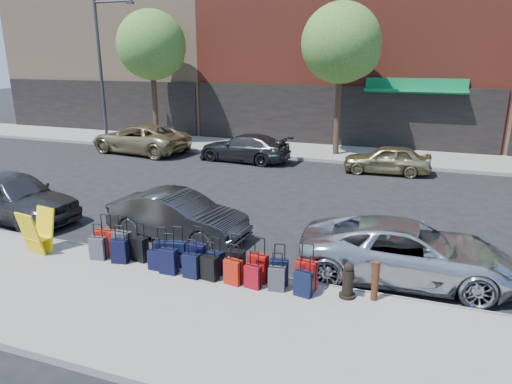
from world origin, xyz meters
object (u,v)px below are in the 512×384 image
at_px(tree_left, 154,47).
at_px(fire_hydrant, 348,281).
at_px(car_near_1, 178,216).
at_px(tree_center, 344,45).
at_px(suitcase_front_5, 197,257).
at_px(bollard, 375,280).
at_px(display_rack, 37,232).
at_px(car_far_1, 244,148).
at_px(car_near_2, 407,251).
at_px(streetlight, 103,61).
at_px(car_far_2, 387,159).
at_px(car_near_0, 13,196).
at_px(car_far_0, 140,139).

distance_m(tree_left, fire_hydrant, 20.16).
bearing_deg(fire_hydrant, car_near_1, 163.56).
bearing_deg(car_near_1, tree_center, -5.22).
relative_size(suitcase_front_5, bollard, 1.27).
xyz_separation_m(tree_center, display_rack, (-4.86, -14.77, -4.72)).
height_order(suitcase_front_5, car_far_1, car_far_1).
xyz_separation_m(car_near_2, car_far_1, (-7.98, 10.17, -0.00)).
xyz_separation_m(streetlight, car_far_2, (16.02, -2.03, -4.03)).
distance_m(streetlight, car_near_1, 16.70).
bearing_deg(display_rack, car_near_1, 50.25).
xyz_separation_m(car_near_0, car_far_2, (10.33, 10.08, -0.13)).
distance_m(bollard, car_near_0, 11.17).
height_order(car_near_1, car_near_2, car_near_2).
xyz_separation_m(car_near_2, car_far_2, (-1.27, 10.02, -0.04)).
relative_size(tree_left, fire_hydrant, 9.52).
xyz_separation_m(tree_center, car_far_1, (-4.13, -2.58, -4.75)).
distance_m(fire_hydrant, car_near_0, 10.66).
distance_m(streetlight, car_far_0, 5.51).
bearing_deg(car_near_2, tree_center, 12.92).
relative_size(tree_center, fire_hydrant, 9.52).
xyz_separation_m(fire_hydrant, bollard, (0.53, 0.07, 0.08)).
distance_m(suitcase_front_5, fire_hydrant, 3.44).
distance_m(car_far_0, car_far_2, 12.63).
relative_size(streetlight, car_near_2, 1.68).
xyz_separation_m(streetlight, car_far_1, (9.31, -1.88, -4.00)).
distance_m(tree_center, bollard, 15.43).
relative_size(suitcase_front_5, car_far_2, 0.29).
xyz_separation_m(fire_hydrant, car_far_0, (-12.84, 11.76, 0.25)).
relative_size(fire_hydrant, car_near_2, 0.16).
relative_size(suitcase_front_5, car_far_0, 0.20).
relative_size(suitcase_front_5, fire_hydrant, 1.40).
distance_m(bollard, car_near_1, 5.85).
xyz_separation_m(streetlight, car_near_0, (5.69, -12.11, -3.90)).
xyz_separation_m(streetlight, display_rack, (8.58, -14.07, -3.97)).
distance_m(tree_left, car_near_2, 19.78).
bearing_deg(suitcase_front_5, tree_left, 131.25).
bearing_deg(car_far_1, streetlight, -96.58).
bearing_deg(display_rack, car_near_0, 154.36).
bearing_deg(fire_hydrant, suitcase_front_5, -175.61).
relative_size(tree_left, display_rack, 6.59).
relative_size(car_near_0, car_far_1, 0.98).
relative_size(tree_center, streetlight, 0.91).
bearing_deg(fire_hydrant, tree_center, 105.63).
relative_size(display_rack, car_far_1, 0.24).
relative_size(tree_left, car_far_1, 1.60).
height_order(tree_left, display_rack, tree_left).
xyz_separation_m(car_near_1, car_far_0, (-7.82, 9.83, 0.10)).
bearing_deg(car_far_0, car_near_2, 61.04).
relative_size(bollard, car_near_1, 0.21).
relative_size(bollard, car_near_2, 0.18).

